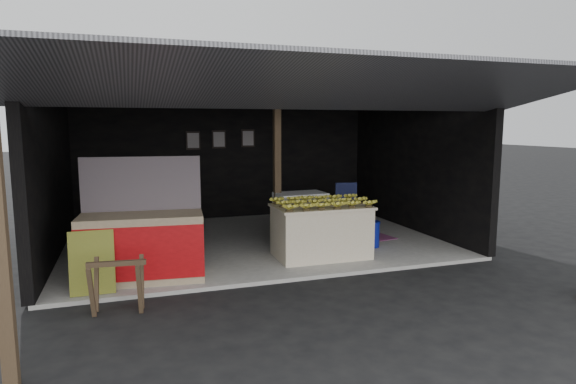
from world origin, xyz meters
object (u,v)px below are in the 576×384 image
object	(u,v)px
white_crate	(300,219)
water_barrel	(371,235)
neighbor_stall	(142,244)
banana_table	(321,231)
plastic_chair	(347,202)
sawhorse	(117,281)

from	to	relation	value
white_crate	water_barrel	distance (m)	1.32
neighbor_stall	water_barrel	size ratio (longest dim) A/B	4.00
water_barrel	white_crate	bearing A→B (deg)	158.93
neighbor_stall	banana_table	bearing A→B (deg)	11.87
water_barrel	plastic_chair	xyz separation A→B (m)	(0.22, 1.48, 0.37)
banana_table	white_crate	world-z (taller)	white_crate
plastic_chair	sawhorse	bearing A→B (deg)	-134.10
sawhorse	water_barrel	size ratio (longest dim) A/B	1.56
neighbor_stall	sawhorse	distance (m)	1.13
sawhorse	plastic_chair	size ratio (longest dim) A/B	0.69
banana_table	white_crate	xyz separation A→B (m)	(-0.08, 0.79, 0.05)
neighbor_stall	sawhorse	bearing A→B (deg)	-101.54
water_barrel	neighbor_stall	bearing A→B (deg)	-170.96
water_barrel	banana_table	bearing A→B (deg)	-163.97
banana_table	water_barrel	xyz separation A→B (m)	(1.12, 0.32, -0.22)
sawhorse	banana_table	bearing A→B (deg)	29.86
sawhorse	plastic_chair	bearing A→B (deg)	41.50
sawhorse	neighbor_stall	bearing A→B (deg)	79.38
white_crate	plastic_chair	size ratio (longest dim) A/B	1.00
white_crate	plastic_chair	world-z (taller)	plastic_chair
white_crate	plastic_chair	distance (m)	1.75
sawhorse	water_barrel	bearing A→B (deg)	28.04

